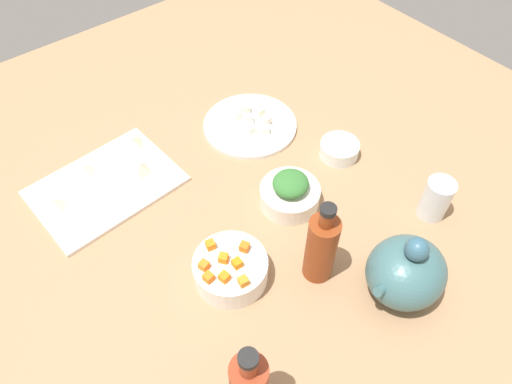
{
  "coord_description": "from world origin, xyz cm",
  "views": [
    {
      "loc": [
        43.78,
        53.85,
        91.97
      ],
      "look_at": [
        0.0,
        0.0,
        8.0
      ],
      "focal_mm": 33.26,
      "sensor_mm": 36.0,
      "label": 1
    }
  ],
  "objects_px": {
    "cutting_board": "(106,186)",
    "bottle_1": "(321,247)",
    "teapot": "(406,271)",
    "bowl_carrots": "(231,269)",
    "bowl_small_side": "(339,149)",
    "drinking_glass_0": "(436,199)",
    "plate_tofu": "(250,125)",
    "bowl_greens": "(290,196)"
  },
  "relations": [
    {
      "from": "cutting_board",
      "to": "bottle_1",
      "type": "relative_size",
      "value": 1.52
    },
    {
      "from": "teapot",
      "to": "bottle_1",
      "type": "distance_m",
      "value": 0.17
    },
    {
      "from": "cutting_board",
      "to": "bowl_carrots",
      "type": "xyz_separation_m",
      "value": [
        -0.09,
        0.39,
        0.02
      ]
    },
    {
      "from": "bowl_small_side",
      "to": "bottle_1",
      "type": "distance_m",
      "value": 0.36
    },
    {
      "from": "bowl_carrots",
      "to": "bottle_1",
      "type": "xyz_separation_m",
      "value": [
        -0.15,
        0.1,
        0.06
      ]
    },
    {
      "from": "bottle_1",
      "to": "drinking_glass_0",
      "type": "relative_size",
      "value": 2.12
    },
    {
      "from": "cutting_board",
      "to": "drinking_glass_0",
      "type": "height_order",
      "value": "drinking_glass_0"
    },
    {
      "from": "plate_tofu",
      "to": "bowl_greens",
      "type": "relative_size",
      "value": 1.8
    },
    {
      "from": "cutting_board",
      "to": "bottle_1",
      "type": "bearing_deg",
      "value": 115.67
    },
    {
      "from": "plate_tofu",
      "to": "bowl_greens",
      "type": "xyz_separation_m",
      "value": [
        0.09,
        0.27,
        0.02
      ]
    },
    {
      "from": "bottle_1",
      "to": "drinking_glass_0",
      "type": "height_order",
      "value": "bottle_1"
    },
    {
      "from": "cutting_board",
      "to": "bowl_small_side",
      "type": "distance_m",
      "value": 0.59
    },
    {
      "from": "bowl_carrots",
      "to": "teapot",
      "type": "relative_size",
      "value": 0.86
    },
    {
      "from": "bowl_small_side",
      "to": "cutting_board",
      "type": "bearing_deg",
      "value": -28.3
    },
    {
      "from": "cutting_board",
      "to": "bowl_small_side",
      "type": "bearing_deg",
      "value": 151.7
    },
    {
      "from": "plate_tofu",
      "to": "bottle_1",
      "type": "bearing_deg",
      "value": 68.81
    },
    {
      "from": "bowl_small_side",
      "to": "drinking_glass_0",
      "type": "bearing_deg",
      "value": 96.58
    },
    {
      "from": "bowl_carrots",
      "to": "plate_tofu",
      "type": "bearing_deg",
      "value": -133.56
    },
    {
      "from": "bottle_1",
      "to": "drinking_glass_0",
      "type": "distance_m",
      "value": 0.32
    },
    {
      "from": "plate_tofu",
      "to": "bottle_1",
      "type": "distance_m",
      "value": 0.48
    },
    {
      "from": "cutting_board",
      "to": "teapot",
      "type": "distance_m",
      "value": 0.72
    },
    {
      "from": "plate_tofu",
      "to": "drinking_glass_0",
      "type": "xyz_separation_m",
      "value": [
        -0.14,
        0.5,
        0.05
      ]
    },
    {
      "from": "bowl_greens",
      "to": "teapot",
      "type": "distance_m",
      "value": 0.32
    },
    {
      "from": "teapot",
      "to": "bottle_1",
      "type": "relative_size",
      "value": 0.82
    },
    {
      "from": "bowl_greens",
      "to": "bottle_1",
      "type": "relative_size",
      "value": 0.64
    },
    {
      "from": "teapot",
      "to": "drinking_glass_0",
      "type": "relative_size",
      "value": 1.73
    },
    {
      "from": "plate_tofu",
      "to": "teapot",
      "type": "distance_m",
      "value": 0.59
    },
    {
      "from": "bottle_1",
      "to": "bowl_greens",
      "type": "bearing_deg",
      "value": -113.93
    },
    {
      "from": "bowl_carrots",
      "to": "drinking_glass_0",
      "type": "height_order",
      "value": "drinking_glass_0"
    },
    {
      "from": "bowl_greens",
      "to": "bowl_small_side",
      "type": "bearing_deg",
      "value": -169.6
    },
    {
      "from": "bowl_carrots",
      "to": "bottle_1",
      "type": "height_order",
      "value": "bottle_1"
    },
    {
      "from": "bottle_1",
      "to": "drinking_glass_0",
      "type": "xyz_separation_m",
      "value": [
        -0.32,
        0.05,
        -0.04
      ]
    },
    {
      "from": "bowl_carrots",
      "to": "teapot",
      "type": "height_order",
      "value": "teapot"
    },
    {
      "from": "bowl_greens",
      "to": "teapot",
      "type": "bearing_deg",
      "value": 94.71
    },
    {
      "from": "plate_tofu",
      "to": "bottle_1",
      "type": "relative_size",
      "value": 1.16
    },
    {
      "from": "bowl_carrots",
      "to": "bowl_small_side",
      "type": "height_order",
      "value": "bowl_carrots"
    },
    {
      "from": "plate_tofu",
      "to": "bowl_carrots",
      "type": "distance_m",
      "value": 0.47
    },
    {
      "from": "teapot",
      "to": "drinking_glass_0",
      "type": "xyz_separation_m",
      "value": [
        -0.21,
        -0.08,
        -0.02
      ]
    },
    {
      "from": "bowl_carrots",
      "to": "drinking_glass_0",
      "type": "bearing_deg",
      "value": 161.12
    },
    {
      "from": "plate_tofu",
      "to": "bowl_carrots",
      "type": "relative_size",
      "value": 1.64
    },
    {
      "from": "bowl_carrots",
      "to": "bowl_small_side",
      "type": "bearing_deg",
      "value": -165.76
    },
    {
      "from": "cutting_board",
      "to": "teapot",
      "type": "xyz_separation_m",
      "value": [
        -0.34,
        0.63,
        0.06
      ]
    }
  ]
}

